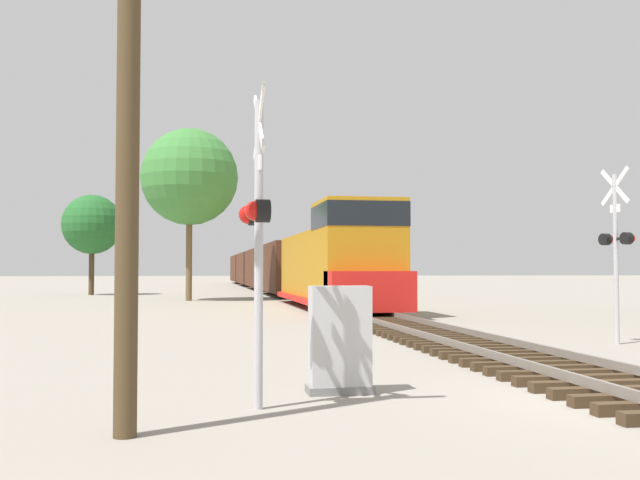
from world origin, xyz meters
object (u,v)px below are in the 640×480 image
(freight_train, at_px, (269,268))
(utility_pole, at_px, (128,91))
(relay_cabinet, at_px, (340,340))
(tree_deep_background, at_px, (92,225))
(crossing_signal_far, at_px, (617,244))
(tree_mid_background, at_px, (190,177))
(crossing_signal_near, at_px, (257,224))

(freight_train, bearing_deg, utility_pole, -97.20)
(freight_train, distance_m, relay_cabinet, 53.21)
(utility_pole, bearing_deg, tree_deep_background, 97.98)
(utility_pole, bearing_deg, crossing_signal_far, 37.59)
(tree_mid_background, distance_m, tree_deep_background, 13.24)
(crossing_signal_far, relative_size, utility_pole, 0.59)
(relay_cabinet, bearing_deg, tree_mid_background, 94.27)
(tree_mid_background, xyz_separation_m, tree_deep_background, (-6.98, 11.02, -2.23))
(relay_cabinet, bearing_deg, tree_deep_background, 102.01)
(tree_deep_background, bearing_deg, tree_mid_background, -57.63)
(crossing_signal_far, bearing_deg, utility_pole, 113.63)
(freight_train, xyz_separation_m, relay_cabinet, (-4.12, -53.04, -1.13))
(crossing_signal_near, bearing_deg, relay_cabinet, 125.12)
(crossing_signal_near, bearing_deg, crossing_signal_far, 123.45)
(crossing_signal_near, relative_size, relay_cabinet, 2.68)
(utility_pole, xyz_separation_m, tree_mid_background, (0.38, 36.09, 3.43))
(crossing_signal_near, distance_m, crossing_signal_far, 11.86)
(relay_cabinet, xyz_separation_m, tree_mid_background, (-2.51, 33.62, 6.50))
(crossing_signal_near, height_order, tree_mid_background, tree_mid_background)
(crossing_signal_far, distance_m, relay_cabinet, 10.30)
(freight_train, relative_size, utility_pole, 10.67)
(freight_train, bearing_deg, crossing_signal_far, -85.09)
(crossing_signal_near, relative_size, tree_mid_background, 0.42)
(tree_mid_background, bearing_deg, crossing_signal_far, -68.84)
(crossing_signal_far, relative_size, tree_mid_background, 0.43)
(crossing_signal_near, distance_m, tree_deep_background, 46.50)
(crossing_signal_near, relative_size, crossing_signal_far, 0.98)
(utility_pole, height_order, tree_deep_background, utility_pole)
(freight_train, bearing_deg, crossing_signal_near, -95.76)
(tree_deep_background, bearing_deg, crossing_signal_far, -65.42)
(crossing_signal_near, height_order, tree_deep_background, tree_deep_background)
(crossing_signal_near, relative_size, tree_deep_background, 0.59)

